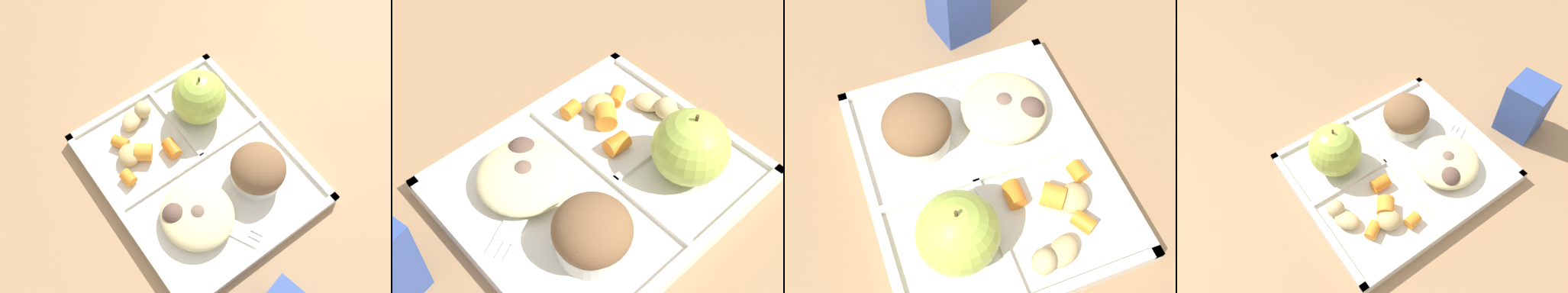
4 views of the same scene
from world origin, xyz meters
TOP-DOWN VIEW (x-y plane):
  - ground at (0.00, 0.00)m, footprint 6.00×6.00m
  - lunch_tray at (-0.00, 0.00)m, footprint 0.32×0.28m
  - green_apple at (-0.08, 0.06)m, footprint 0.09×0.09m
  - bran_muffin at (0.06, 0.06)m, footprint 0.08×0.08m
  - carrot_slice_near_corner at (-0.06, -0.05)m, footprint 0.04×0.04m
  - carrot_slice_edge at (-0.04, -0.10)m, footprint 0.02×0.02m
  - carrot_slice_tilted at (-0.05, -0.02)m, footprint 0.03×0.02m
  - carrot_slice_center at (-0.10, -0.07)m, footprint 0.03×0.03m
  - potato_chunk_golden at (-0.13, -0.01)m, footprint 0.04×0.04m
  - potato_chunk_corner at (-0.12, -0.04)m, footprint 0.04×0.05m
  - potato_chunk_large at (-0.07, -0.07)m, footprint 0.05×0.05m
  - egg_noodle_pile at (0.06, -0.05)m, footprint 0.11×0.10m
  - meatball_back at (0.08, -0.04)m, footprint 0.03×0.03m
  - meatball_center at (0.05, -0.07)m, footprint 0.04×0.04m
  - meatball_side at (0.07, -0.05)m, footprint 0.04×0.04m
  - plastic_fork at (0.09, -0.02)m, footprint 0.13×0.07m

SIDE VIEW (x-z plane):
  - ground at x=0.00m, z-range 0.00..0.00m
  - lunch_tray at x=0.00m, z-range 0.00..0.02m
  - plastic_fork at x=0.09m, z-range 0.02..0.02m
  - carrot_slice_center at x=-0.10m, z-range 0.02..0.03m
  - carrot_slice_edge at x=-0.04m, z-range 0.02..0.03m
  - potato_chunk_corner at x=-0.12m, z-range 0.02..0.03m
  - carrot_slice_tilted at x=-0.05m, z-range 0.02..0.04m
  - potato_chunk_large at x=-0.07m, z-range 0.02..0.04m
  - carrot_slice_near_corner at x=-0.06m, z-range 0.02..0.04m
  - potato_chunk_golden at x=-0.13m, z-range 0.02..0.04m
  - meatball_back at x=0.08m, z-range 0.02..0.05m
  - egg_noodle_pile at x=0.06m, z-range 0.02..0.05m
  - meatball_side at x=0.07m, z-range 0.02..0.05m
  - meatball_center at x=0.05m, z-range 0.02..0.05m
  - bran_muffin at x=0.06m, z-range 0.01..0.08m
  - green_apple at x=-0.08m, z-range 0.01..0.10m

